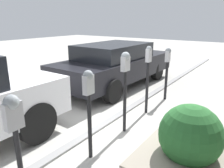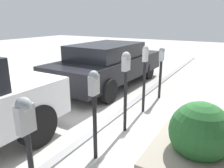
{
  "view_description": "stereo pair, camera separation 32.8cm",
  "coord_description": "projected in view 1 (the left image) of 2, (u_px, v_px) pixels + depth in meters",
  "views": [
    {
      "loc": [
        -3.32,
        -2.44,
        2.14
      ],
      "look_at": [
        0.0,
        -0.11,
        0.93
      ],
      "focal_mm": 35.0,
      "sensor_mm": 36.0,
      "label": 1
    },
    {
      "loc": [
        -3.5,
        -2.16,
        2.14
      ],
      "look_at": [
        0.0,
        -0.11,
        0.93
      ],
      "focal_mm": 35.0,
      "sensor_mm": 36.0,
      "label": 2
    }
  ],
  "objects": [
    {
      "name": "ground_plane",
      "position": [
        108.0,
        126.0,
        4.56
      ],
      "size": [
        40.0,
        40.0,
        0.0
      ],
      "primitive_type": "plane",
      "color": "#ADAAA3"
    },
    {
      "name": "curb_strip",
      "position": [
        105.0,
        124.0,
        4.6
      ],
      "size": [
        19.0,
        0.16,
        0.04
      ],
      "color": "gray",
      "rests_on": "ground_plane"
    },
    {
      "name": "parking_meter_nearest",
      "position": [
        15.0,
        126.0,
        2.36
      ],
      "size": [
        0.2,
        0.17,
        1.39
      ],
      "color": "black",
      "rests_on": "ground_plane"
    },
    {
      "name": "parking_meter_second",
      "position": [
        89.0,
        98.0,
        3.25
      ],
      "size": [
        0.17,
        0.15,
        1.44
      ],
      "color": "black",
      "rests_on": "ground_plane"
    },
    {
      "name": "parking_meter_middle",
      "position": [
        125.0,
        75.0,
        4.03
      ],
      "size": [
        0.19,
        0.16,
        1.58
      ],
      "color": "black",
      "rests_on": "ground_plane"
    },
    {
      "name": "parking_meter_fourth",
      "position": [
        148.0,
        70.0,
        4.92
      ],
      "size": [
        0.14,
        0.12,
        1.58
      ],
      "color": "black",
      "rests_on": "ground_plane"
    },
    {
      "name": "parking_meter_farthest",
      "position": [
        167.0,
        65.0,
        5.81
      ],
      "size": [
        0.18,
        0.15,
        1.42
      ],
      "color": "black",
      "rests_on": "ground_plane"
    },
    {
      "name": "planter_box",
      "position": [
        187.0,
        163.0,
        2.64
      ],
      "size": [
        1.32,
        1.1,
        1.21
      ],
      "color": "gray",
      "rests_on": "ground_plane"
    },
    {
      "name": "parked_car_middle",
      "position": [
        116.0,
        63.0,
        7.15
      ],
      "size": [
        4.66,
        1.92,
        1.4
      ],
      "rotation": [
        0.0,
        0.0,
        -0.03
      ],
      "color": "black",
      "rests_on": "ground_plane"
    }
  ]
}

